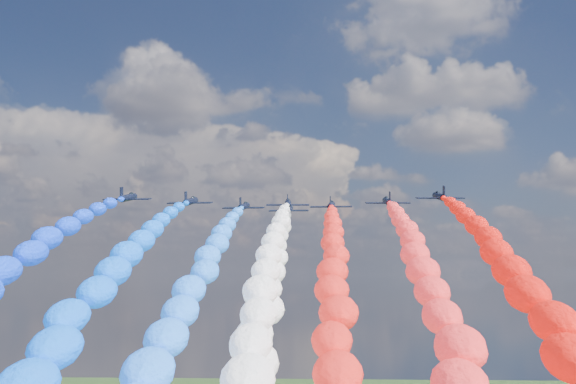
# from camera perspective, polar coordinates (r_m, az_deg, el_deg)

# --- Properties ---
(jet_0) EXTENTS (9.90, 13.27, 4.81)m
(jet_0) POSITION_cam_1_polar(r_m,az_deg,el_deg) (157.33, -11.98, -0.42)
(jet_0) COLOR black
(trail_0) EXTENTS (5.83, 104.54, 37.14)m
(trail_0) POSITION_cam_1_polar(r_m,az_deg,el_deg) (104.68, -19.89, -6.36)
(trail_0) COLOR #0E38E8
(jet_1) EXTENTS (10.09, 13.41, 4.81)m
(jet_1) POSITION_cam_1_polar(r_m,az_deg,el_deg) (163.08, -7.36, -0.70)
(jet_1) COLOR black
(trail_1) EXTENTS (5.83, 104.54, 37.14)m
(trail_1) POSITION_cam_1_polar(r_m,az_deg,el_deg) (108.98, -12.60, -6.56)
(trail_1) COLOR blue
(jet_2) EXTENTS (10.29, 13.55, 4.81)m
(jet_2) POSITION_cam_1_polar(r_m,az_deg,el_deg) (173.99, -3.35, -1.09)
(jet_2) COLOR black
(trail_2) EXTENTS (5.83, 104.54, 37.14)m
(trail_2) POSITION_cam_1_polar(r_m,az_deg,el_deg) (119.10, -6.26, -6.64)
(trail_2) COLOR #2270FC
(jet_3) EXTENTS (9.89, 13.27, 4.81)m
(jet_3) POSITION_cam_1_polar(r_m,az_deg,el_deg) (166.58, -0.01, -0.87)
(jet_3) COLOR black
(trail_3) EXTENTS (5.83, 104.54, 37.14)m
(trail_3) POSITION_cam_1_polar(r_m,az_deg,el_deg) (111.29, -1.43, -6.70)
(trail_3) COLOR white
(jet_4) EXTENTS (9.84, 13.23, 4.81)m
(jet_4) POSITION_cam_1_polar(r_m,az_deg,el_deg) (181.15, 0.08, -1.31)
(jet_4) COLOR black
(trail_4) EXTENTS (5.83, 104.54, 37.14)m
(trail_4) POSITION_cam_1_polar(r_m,az_deg,el_deg) (125.91, -1.14, -6.65)
(trail_4) COLOR white
(jet_5) EXTENTS (10.14, 13.45, 4.81)m
(jet_5) POSITION_cam_1_polar(r_m,az_deg,el_deg) (171.24, 3.29, -1.01)
(jet_5) COLOR black
(trail_5) EXTENTS (5.83, 104.54, 37.14)m
(trail_5) POSITION_cam_1_polar(r_m,az_deg,el_deg) (115.87, 3.53, -6.67)
(trail_5) COLOR red
(jet_6) EXTENTS (9.76, 13.18, 4.81)m
(jet_6) POSITION_cam_1_polar(r_m,az_deg,el_deg) (163.30, 7.53, -0.71)
(jet_6) COLOR black
(trail_6) EXTENTS (5.83, 104.54, 37.14)m
(trail_6) POSITION_cam_1_polar(r_m,az_deg,el_deg) (108.17, 10.00, -6.62)
(trail_6) COLOR #FC2C2F
(jet_7) EXTENTS (9.96, 13.32, 4.81)m
(jet_7) POSITION_cam_1_polar(r_m,az_deg,el_deg) (154.71, 11.37, -0.33)
(jet_7) COLOR black
(trail_7) EXTENTS (5.83, 104.54, 37.14)m
(trail_7) POSITION_cam_1_polar(r_m,az_deg,el_deg) (100.20, 16.20, -6.50)
(trail_7) COLOR red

